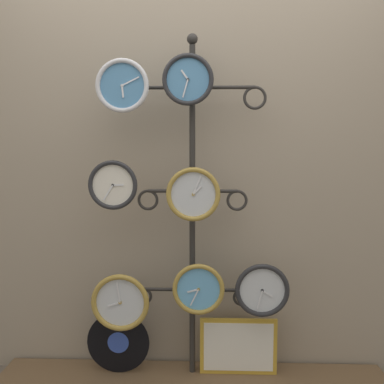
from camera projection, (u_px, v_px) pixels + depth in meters
name	position (u px, v px, depth m)	size (l,w,h in m)	color
shop_wall	(193.00, 139.00, 2.61)	(4.40, 0.04, 2.80)	gray
low_shelf	(192.00, 382.00, 2.54)	(2.20, 0.36, 0.06)	brown
display_stand	(192.00, 257.00, 2.52)	(0.80, 0.32, 1.96)	#282623
clock_top_left	(122.00, 86.00, 2.32)	(0.28, 0.04, 0.28)	#4C84B2
clock_top_center	(188.00, 80.00, 2.33)	(0.27, 0.04, 0.27)	#4C84B2
clock_middle_left	(113.00, 185.00, 2.40)	(0.27, 0.04, 0.27)	silver
clock_middle_center	(193.00, 194.00, 2.37)	(0.29, 0.04, 0.29)	silver
clock_bottom_left	(120.00, 302.00, 2.44)	(0.32, 0.04, 0.32)	silver
clock_bottom_center	(198.00, 289.00, 2.43)	(0.28, 0.04, 0.28)	#60A8DB
clock_bottom_right	(262.00, 290.00, 2.43)	(0.30, 0.04, 0.30)	silver
vinyl_record	(118.00, 342.00, 2.56)	(0.36, 0.01, 0.36)	black
picture_frame	(238.00, 346.00, 2.55)	(0.44, 0.02, 0.32)	gold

